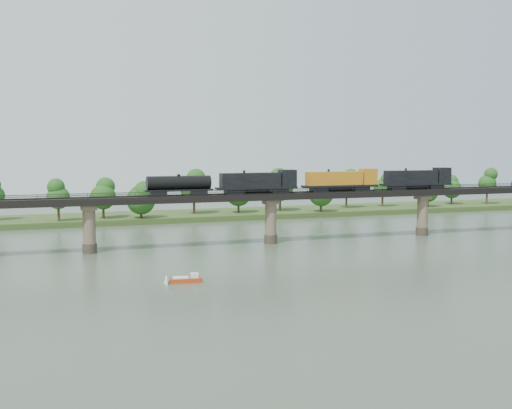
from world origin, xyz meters
name	(u,v)px	position (x,y,z in m)	size (l,w,h in m)	color
ground	(328,267)	(0.00, 0.00, 0.00)	(400.00, 400.00, 0.00)	#3A4838
far_bank	(208,215)	(0.00, 85.00, 0.80)	(300.00, 24.00, 1.60)	#30471C
bridge	(271,220)	(0.00, 30.00, 5.46)	(236.00, 30.00, 11.50)	#473A2D
bridge_superstructure	(271,192)	(0.00, 30.00, 11.79)	(220.00, 4.90, 0.75)	black
far_treeline	(185,191)	(-8.21, 80.52, 8.83)	(289.06, 17.54, 13.60)	#382619
freight_train	(314,181)	(10.58, 30.00, 13.99)	(75.85, 2.96, 5.22)	black
motorboat	(186,279)	(-27.47, -4.17, 0.50)	(5.36, 2.41, 1.45)	#B43914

